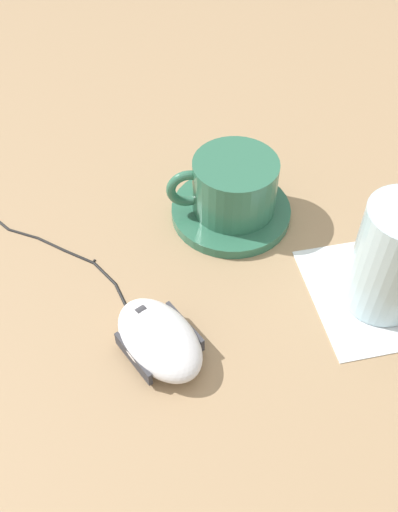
{
  "coord_description": "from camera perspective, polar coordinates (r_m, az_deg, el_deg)",
  "views": [
    {
      "loc": [
        0.39,
        -0.11,
        0.45
      ],
      "look_at": [
        0.03,
        -0.07,
        0.03
      ],
      "focal_mm": 40.0,
      "sensor_mm": 36.0,
      "label": 1
    }
  ],
  "objects": [
    {
      "name": "mouse_cable",
      "position": [
        0.63,
        -16.13,
        1.46
      ],
      "size": [
        0.18,
        0.22,
        0.0
      ],
      "color": "black",
      "rests_on": "ground"
    },
    {
      "name": "drinking_glass",
      "position": [
        0.54,
        18.82,
        -0.21
      ],
      "size": [
        0.07,
        0.07,
        0.11
      ],
      "primitive_type": "cylinder",
      "color": "silver",
      "rests_on": "napkin_under_glass"
    },
    {
      "name": "computer_mouse",
      "position": [
        0.51,
        -4.0,
        -8.28
      ],
      "size": [
        0.12,
        0.1,
        0.03
      ],
      "color": "silver",
      "rests_on": "ground"
    },
    {
      "name": "napkin_under_glass",
      "position": [
        0.59,
        17.65,
        -3.41
      ],
      "size": [
        0.15,
        0.15,
        0.0
      ],
      "primitive_type": "cube",
      "rotation": [
        0.0,
        0.0,
        0.1
      ],
      "color": "white",
      "rests_on": "ground"
    },
    {
      "name": "saucer",
      "position": [
        0.63,
        3.2,
        4.49
      ],
      "size": [
        0.13,
        0.13,
        0.01
      ],
      "primitive_type": "cylinder",
      "color": "#2D664C",
      "rests_on": "ground"
    },
    {
      "name": "coffee_cup",
      "position": [
        0.61,
        3.4,
        7.07
      ],
      "size": [
        0.09,
        0.12,
        0.06
      ],
      "color": "#2D664C",
      "rests_on": "saucer"
    },
    {
      "name": "ground_plane",
      "position": [
        0.61,
        6.17,
        0.81
      ],
      "size": [
        3.0,
        3.0,
        0.0
      ],
      "primitive_type": "plane",
      "color": "#9E7F5B"
    }
  ]
}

